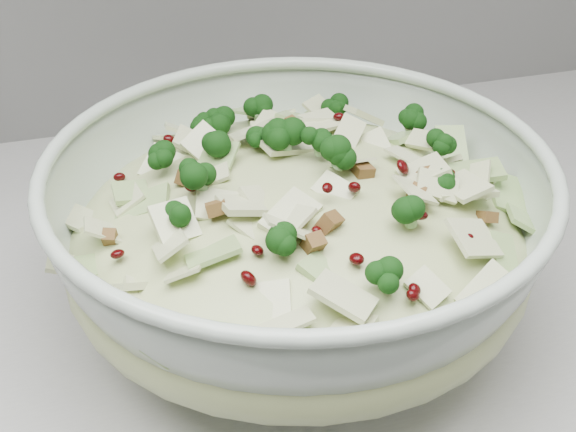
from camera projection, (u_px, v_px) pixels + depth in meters
name	position (u px, v px, depth m)	size (l,w,h in m)	color
mixing_bowl	(297.00, 241.00, 0.60)	(0.39, 0.39, 0.15)	#B0C1AF
salad	(298.00, 214.00, 0.59)	(0.38, 0.38, 0.15)	#AABB7F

